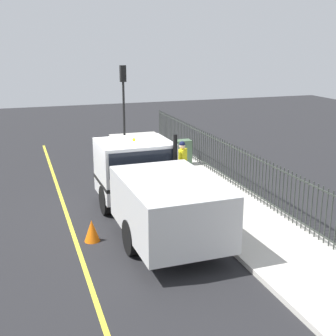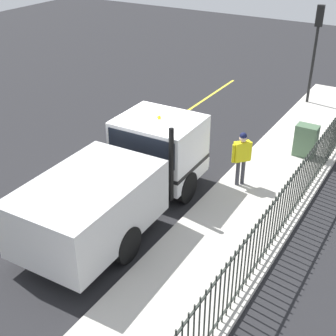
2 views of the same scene
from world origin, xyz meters
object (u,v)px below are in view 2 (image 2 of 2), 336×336
(traffic_light_near, at_px, (317,35))
(worker_standing, at_px, (242,153))
(utility_cabinet, at_px, (306,141))
(traffic_cone, at_px, (64,195))
(work_truck, at_px, (128,174))

(traffic_light_near, bearing_deg, worker_standing, 83.78)
(worker_standing, height_order, utility_cabinet, worker_standing)
(traffic_light_near, distance_m, utility_cabinet, 5.87)
(utility_cabinet, xyz_separation_m, traffic_cone, (-5.17, -6.50, -0.38))
(work_truck, bearing_deg, traffic_light_near, 79.36)
(worker_standing, distance_m, traffic_cone, 5.43)
(work_truck, relative_size, traffic_light_near, 1.58)
(traffic_cone, bearing_deg, traffic_light_near, 72.24)
(worker_standing, bearing_deg, work_truck, 5.49)
(work_truck, bearing_deg, traffic_cone, -164.18)
(traffic_light_near, bearing_deg, work_truck, 72.33)
(work_truck, height_order, traffic_light_near, traffic_light_near)
(work_truck, bearing_deg, utility_cabinet, 59.87)
(worker_standing, distance_m, traffic_light_near, 8.36)
(worker_standing, height_order, traffic_light_near, traffic_light_near)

